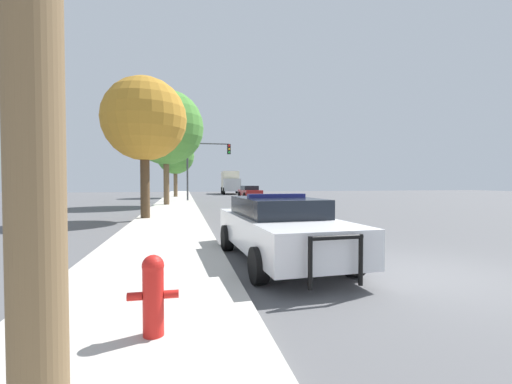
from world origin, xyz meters
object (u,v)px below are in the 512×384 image
box_truck (230,182)px  tree_sidewalk_far (175,156)px  tree_sidewalk_near (144,119)px  fire_hydrant (153,293)px  car_background_oncoming (250,192)px  police_car (279,227)px  traffic_light (205,159)px  tree_sidewalk_mid (166,127)px

box_truck → tree_sidewalk_far: (-7.43, -10.53, 2.86)m
tree_sidewalk_near → tree_sidewalk_far: bearing=87.8°
fire_hydrant → box_truck: box_truck is taller
car_background_oncoming → tree_sidewalk_near: (-8.29, -17.99, 3.82)m
police_car → traffic_light: traffic_light is taller
fire_hydrant → car_background_oncoming: size_ratio=0.20×
box_truck → tree_sidewalk_far: bearing=57.8°
fire_hydrant → tree_sidewalk_near: bearing=96.3°
fire_hydrant → tree_sidewalk_mid: tree_sidewalk_mid is taller
traffic_light → tree_sidewalk_near: tree_sidewalk_near is taller
tree_sidewalk_far → box_truck: bearing=54.8°
traffic_light → tree_sidewalk_near: (-3.58, -14.48, 0.77)m
police_car → fire_hydrant: 4.29m
fire_hydrant → police_car: bearing=56.0°
box_truck → tree_sidewalk_mid: bearing=74.6°
police_car → tree_sidewalk_near: bearing=-70.1°
tree_sidewalk_far → tree_sidewalk_near: size_ratio=1.03×
fire_hydrant → tree_sidewalk_far: 34.74m
traffic_light → tree_sidewalk_mid: bearing=-120.1°
car_background_oncoming → tree_sidewalk_near: 20.18m
box_truck → fire_hydrant: bearing=84.2°
tree_sidewalk_mid → tree_sidewalk_far: 13.02m
box_truck → police_car: bearing=86.7°
tree_sidewalk_mid → police_car: bearing=-79.7°
box_truck → tree_sidewalk_mid: tree_sidewalk_mid is taller
tree_sidewalk_mid → tree_sidewalk_far: tree_sidewalk_mid is taller
car_background_oncoming → traffic_light: bearing=35.2°
car_background_oncoming → tree_sidewalk_mid: tree_sidewalk_mid is taller
tree_sidewalk_far → tree_sidewalk_near: tree_sidewalk_far is taller
fire_hydrant → traffic_light: 27.13m
police_car → box_truck: size_ratio=0.67×
fire_hydrant → tree_sidewalk_near: size_ratio=0.14×
police_car → box_truck: 41.74m
traffic_light → tree_sidewalk_mid: (-3.08, -5.32, 1.85)m
traffic_light → tree_sidewalk_far: 8.16m
traffic_light → car_background_oncoming: bearing=36.7°
tree_sidewalk_near → tree_sidewalk_mid: bearing=86.9°
box_truck → tree_sidewalk_near: size_ratio=1.20×
box_truck → tree_sidewalk_far: 13.20m
car_background_oncoming → box_truck: box_truck is taller
car_background_oncoming → tree_sidewalk_far: size_ratio=0.68×
box_truck → tree_sidewalk_near: 33.82m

